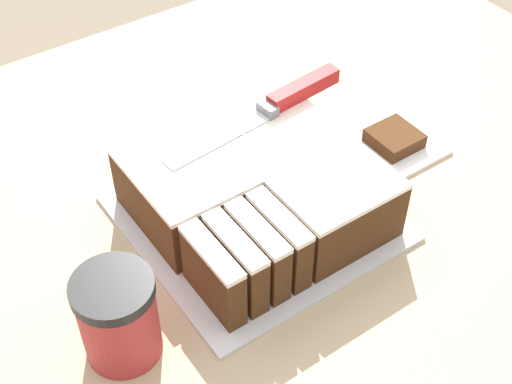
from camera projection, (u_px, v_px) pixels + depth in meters
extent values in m
cube|color=silver|center=(256.00, 218.00, 0.95)|extent=(0.32, 0.31, 0.01)
cube|color=#472814|center=(233.00, 171.00, 0.95)|extent=(0.27, 0.16, 0.08)
cube|color=white|center=(232.00, 145.00, 0.92)|extent=(0.27, 0.16, 0.01)
cube|color=#472814|center=(335.00, 210.00, 0.89)|extent=(0.14, 0.11, 0.08)
cube|color=white|center=(338.00, 185.00, 0.86)|extent=(0.14, 0.11, 0.01)
cube|color=#472814|center=(213.00, 277.00, 0.82)|extent=(0.03, 0.10, 0.08)
cube|color=white|center=(211.00, 252.00, 0.79)|extent=(0.03, 0.10, 0.01)
cube|color=#472814|center=(236.00, 265.00, 0.83)|extent=(0.03, 0.10, 0.08)
cube|color=white|center=(235.00, 240.00, 0.80)|extent=(0.03, 0.10, 0.01)
cube|color=#472814|center=(258.00, 254.00, 0.84)|extent=(0.03, 0.10, 0.08)
cube|color=white|center=(258.00, 228.00, 0.81)|extent=(0.03, 0.10, 0.01)
cube|color=#472814|center=(279.00, 242.00, 0.85)|extent=(0.03, 0.10, 0.08)
cube|color=white|center=(280.00, 217.00, 0.82)|extent=(0.03, 0.10, 0.01)
cube|color=silver|center=(222.00, 137.00, 0.92)|extent=(0.17, 0.04, 0.00)
cube|color=slate|center=(267.00, 109.00, 0.95)|extent=(0.02, 0.03, 0.02)
cube|color=red|center=(303.00, 88.00, 0.98)|extent=(0.12, 0.03, 0.02)
cylinder|color=#B23333|center=(119.00, 321.00, 0.77)|extent=(0.09, 0.09, 0.10)
cylinder|color=black|center=(112.00, 288.00, 0.73)|extent=(0.09, 0.09, 0.01)
cube|color=white|center=(393.00, 145.00, 1.05)|extent=(0.12, 0.12, 0.01)
cube|color=#472814|center=(394.00, 138.00, 1.04)|extent=(0.07, 0.07, 0.02)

